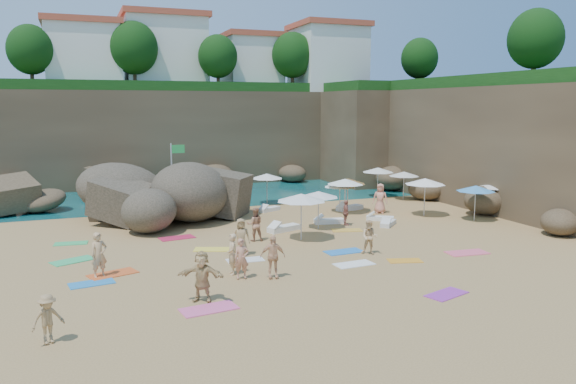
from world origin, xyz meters
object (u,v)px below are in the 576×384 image
object	(u,v)px
person_stand_4	(380,198)
parasol_2	(378,170)
rock_outcrop	(157,223)
lounger_0	(269,209)
person_stand_0	(99,255)
parasol_0	(267,176)
person_stand_2	(200,202)
parasol_1	(345,182)
person_stand_5	(217,194)
person_stand_1	(255,224)
person_stand_6	(232,254)
person_stand_3	(346,213)
flag_pole	(174,169)

from	to	relation	value
person_stand_4	parasol_2	bearing A→B (deg)	95.20
rock_outcrop	lounger_0	xyz separation A→B (m)	(7.38, 1.29, 0.12)
person_stand_0	person_stand_4	size ratio (longest dim) A/B	0.96
lounger_0	parasol_2	bearing A→B (deg)	-13.29
person_stand_0	parasol_2	bearing A→B (deg)	11.74
parasol_0	person_stand_4	world-z (taller)	parasol_0
person_stand_0	person_stand_2	distance (m)	12.48
rock_outcrop	parasol_1	xyz separation A→B (m)	(11.65, -1.08, 2.03)
person_stand_0	person_stand_5	bearing A→B (deg)	38.27
parasol_2	person_stand_1	size ratio (longest dim) A/B	1.36
person_stand_1	person_stand_5	bearing A→B (deg)	-83.30
person_stand_0	person_stand_5	size ratio (longest dim) A/B	1.17
person_stand_2	person_stand_6	xyz separation A→B (m)	(-1.30, -12.26, -0.11)
lounger_0	person_stand_6	world-z (taller)	person_stand_6
rock_outcrop	parasol_1	size ratio (longest dim) A/B	3.71
person_stand_2	lounger_0	bearing A→B (deg)	-166.41
person_stand_4	person_stand_0	bearing A→B (deg)	-122.09
lounger_0	person_stand_2	size ratio (longest dim) A/B	0.82
lounger_0	person_stand_3	bearing A→B (deg)	-92.63
person_stand_3	person_stand_4	xyz separation A→B (m)	(3.68, 2.52, 0.22)
person_stand_6	parasol_1	bearing A→B (deg)	141.38
person_stand_2	person_stand_1	bearing A→B (deg)	110.57
flag_pole	parasol_1	xyz separation A→B (m)	(10.21, -3.23, -0.84)
parasol_1	lounger_0	size ratio (longest dim) A/B	1.50
parasol_1	person_stand_4	world-z (taller)	parasol_1
rock_outcrop	parasol_2	xyz separation A→B (m)	(16.81, 3.80, 2.04)
flag_pole	parasol_0	xyz separation A→B (m)	(6.65, 1.74, -0.92)
parasol_2	person_stand_2	size ratio (longest dim) A/B	1.24
person_stand_0	person_stand_6	size ratio (longest dim) A/B	1.08
person_stand_0	parasol_0	bearing A→B (deg)	27.61
parasol_2	lounger_0	size ratio (longest dim) A/B	1.50
parasol_0	person_stand_3	size ratio (longest dim) A/B	1.55
person_stand_0	person_stand_3	bearing A→B (deg)	-0.43
lounger_0	person_stand_2	world-z (taller)	person_stand_2
flag_pole	person_stand_6	bearing A→B (deg)	-89.69
person_stand_3	person_stand_5	bearing A→B (deg)	43.90
lounger_0	person_stand_5	distance (m)	4.33
person_stand_3	rock_outcrop	bearing A→B (deg)	79.41
person_stand_0	flag_pole	bearing A→B (deg)	45.35
lounger_0	person_stand_6	distance (m)	13.85
person_stand_3	person_stand_6	bearing A→B (deg)	141.45
person_stand_5	person_stand_2	bearing A→B (deg)	-138.10
person_stand_1	person_stand_4	world-z (taller)	person_stand_4
person_stand_4	parasol_0	bearing A→B (deg)	168.24
lounger_0	person_stand_3	size ratio (longest dim) A/B	1.07
rock_outcrop	person_stand_2	world-z (taller)	person_stand_2
person_stand_2	person_stand_3	size ratio (longest dim) A/B	1.31
parasol_0	lounger_0	distance (m)	3.26
person_stand_2	person_stand_6	world-z (taller)	person_stand_2
flag_pole	person_stand_6	world-z (taller)	flag_pole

